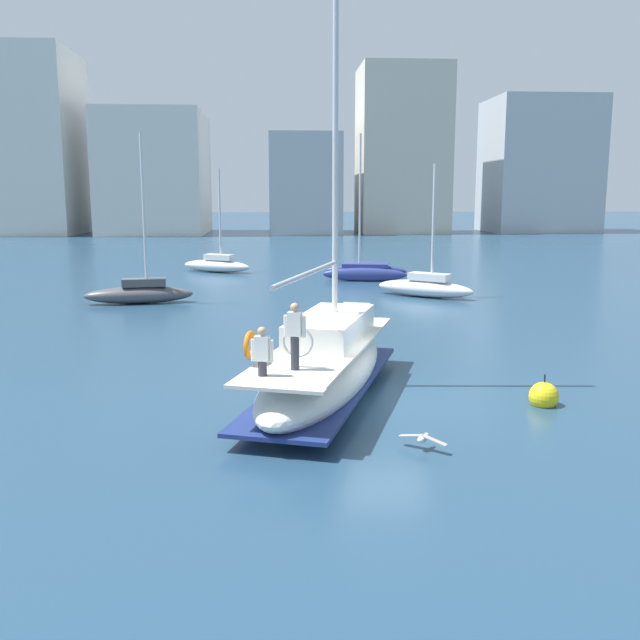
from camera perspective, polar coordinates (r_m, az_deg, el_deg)
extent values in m
plane|color=navy|center=(19.20, 4.93, -6.62)|extent=(400.00, 400.00, 0.00)
ellipsoid|color=white|center=(19.43, 0.38, -4.23)|extent=(5.23, 9.87, 1.40)
cube|color=navy|center=(19.51, 0.37, -5.13)|extent=(5.19, 9.70, 0.10)
cube|color=beige|center=(19.26, 0.38, -2.10)|extent=(4.90, 9.36, 0.08)
cube|color=white|center=(19.87, 0.88, -0.57)|extent=(2.92, 4.63, 0.70)
cylinder|color=silver|center=(20.09, 1.25, 15.82)|extent=(0.16, 0.16, 12.07)
cylinder|color=#B7B7BC|center=(17.31, -0.95, 3.76)|extent=(1.88, 5.52, 0.12)
cylinder|color=silver|center=(23.41, 2.97, 1.34)|extent=(0.87, 0.33, 0.06)
torus|color=orange|center=(17.02, -5.61, -2.02)|extent=(0.35, 0.71, 0.70)
cylinder|color=#33333D|center=(16.45, -2.03, -2.65)|extent=(0.20, 0.20, 0.80)
cube|color=white|center=(16.31, -2.04, -0.32)|extent=(0.37, 0.29, 0.56)
sphere|color=tan|center=(16.25, -2.05, 1.03)|extent=(0.20, 0.20, 0.20)
cylinder|color=white|center=(16.38, -2.78, -0.46)|extent=(0.09, 0.09, 0.50)
cylinder|color=white|center=(16.26, -1.30, -0.53)|extent=(0.09, 0.09, 0.50)
cylinder|color=#33333D|center=(16.00, -4.64, -3.88)|extent=(0.20, 0.20, 0.35)
cube|color=white|center=(15.89, -4.66, -2.28)|extent=(0.37, 0.29, 0.56)
sphere|color=tan|center=(15.81, -4.68, -0.90)|extent=(0.20, 0.20, 0.20)
cylinder|color=white|center=(15.98, -5.41, -2.41)|extent=(0.09, 0.09, 0.50)
cylinder|color=white|center=(15.84, -3.91, -2.50)|extent=(0.09, 0.09, 0.50)
torus|color=silver|center=(16.63, -1.80, -1.74)|extent=(0.74, 0.29, 0.76)
ellipsoid|color=navy|center=(45.35, 3.60, 3.65)|extent=(5.36, 1.46, 0.86)
ellipsoid|color=navy|center=(47.35, 3.71, 3.93)|extent=(5.36, 1.46, 0.86)
cube|color=navy|center=(46.30, 3.67, 4.45)|extent=(3.23, 2.48, 0.24)
cylinder|color=silver|center=(46.09, 3.22, 9.66)|extent=(0.13, 0.13, 8.16)
ellipsoid|color=silver|center=(38.84, 8.38, 2.51)|extent=(5.22, 4.43, 0.90)
cube|color=silver|center=(38.65, 8.78, 3.43)|extent=(2.29, 2.03, 0.40)
cylinder|color=silver|center=(38.37, 9.08, 7.68)|extent=(0.14, 0.14, 6.14)
ellipsoid|color=#4C4C51|center=(37.25, -14.32, 1.96)|extent=(5.54, 2.05, 0.87)
cube|color=#4C4C51|center=(37.16, -13.94, 2.95)|extent=(2.26, 1.14, 0.40)
cylinder|color=silver|center=(36.90, -13.97, 8.52)|extent=(0.14, 0.14, 7.61)
ellipsoid|color=silver|center=(51.18, -8.32, 4.31)|extent=(5.34, 3.74, 0.87)
cube|color=silver|center=(50.97, -8.08, 5.01)|extent=(2.29, 1.77, 0.40)
cylinder|color=silver|center=(50.72, -8.04, 8.36)|extent=(0.14, 0.14, 6.36)
ellipsoid|color=silver|center=(15.82, 8.23, -9.42)|extent=(0.36, 0.39, 0.16)
sphere|color=silver|center=(15.97, 8.54, -9.12)|extent=(0.11, 0.11, 0.11)
cone|color=gold|center=(16.02, 8.63, -9.09)|extent=(0.07, 0.08, 0.04)
cube|color=#9E9993|center=(15.93, 7.30, -9.18)|extent=(0.53, 0.46, 0.14)
cube|color=#9E9993|center=(15.70, 9.18, -9.52)|extent=(0.53, 0.46, 0.14)
sphere|color=yellow|center=(19.75, 17.51, -5.87)|extent=(0.78, 0.78, 0.78)
cylinder|color=black|center=(19.67, 17.55, -5.03)|extent=(0.04, 0.04, 0.60)
cube|color=silver|center=(107.36, -22.25, 12.96)|extent=(12.84, 15.17, 24.46)
cube|color=silver|center=(103.55, -13.05, 11.37)|extent=(13.80, 17.62, 16.53)
cube|color=#B2B7BC|center=(101.90, -1.29, 10.81)|extent=(9.74, 15.05, 13.54)
cube|color=beige|center=(103.68, 6.60, 13.33)|extent=(12.20, 11.21, 22.93)
cube|color=#B2B7BC|center=(110.80, 17.13, 11.73)|extent=(14.67, 13.38, 19.01)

